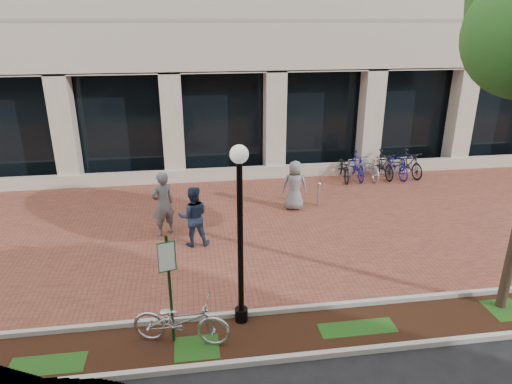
{
  "coord_description": "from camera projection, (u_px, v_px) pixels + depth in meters",
  "views": [
    {
      "loc": [
        -1.36,
        -12.75,
        6.04
      ],
      "look_at": [
        0.41,
        -0.8,
        1.45
      ],
      "focal_mm": 32.0,
      "sensor_mm": 36.0,
      "label": 1
    }
  ],
  "objects": [
    {
      "name": "ground",
      "position": [
        239.0,
        227.0,
        14.12
      ],
      "size": [
        120.0,
        120.0,
        0.0
      ],
      "primitive_type": "plane",
      "color": "black",
      "rests_on": "ground"
    },
    {
      "name": "pedestrian_mid",
      "position": [
        193.0,
        216.0,
        12.74
      ],
      "size": [
        0.86,
        0.68,
        1.75
      ],
      "primitive_type": "imported",
      "rotation": [
        0.0,
        0.0,
        3.16
      ],
      "color": "#1F304E",
      "rests_on": "ground"
    },
    {
      "name": "lamppost",
      "position": [
        240.0,
        227.0,
        8.98
      ],
      "size": [
        0.36,
        0.36,
        3.88
      ],
      "color": "black",
      "rests_on": "ground"
    },
    {
      "name": "bike_rack_cluster",
      "position": [
        376.0,
        165.0,
        18.38
      ],
      "size": [
        3.57,
        1.94,
        1.09
      ],
      "rotation": [
        0.0,
        0.0,
        0.01
      ],
      "color": "black",
      "rests_on": "ground"
    },
    {
      "name": "pedestrian_right",
      "position": [
        295.0,
        186.0,
        15.19
      ],
      "size": [
        0.94,
        0.74,
        1.69
      ],
      "primitive_type": "imported",
      "rotation": [
        0.0,
        0.0,
        2.87
      ],
      "color": "slate",
      "rests_on": "ground"
    },
    {
      "name": "brick_plaza",
      "position": [
        239.0,
        227.0,
        14.12
      ],
      "size": [
        40.0,
        9.0,
        0.01
      ],
      "primitive_type": "cube",
      "color": "brown",
      "rests_on": "ground"
    },
    {
      "name": "bollard",
      "position": [
        319.0,
        194.0,
        15.59
      ],
      "size": [
        0.12,
        0.12,
        0.87
      ],
      "color": "silver",
      "rests_on": "ground"
    },
    {
      "name": "curb_plaza_side",
      "position": [
        262.0,
        312.0,
        9.94
      ],
      "size": [
        40.0,
        0.12,
        0.12
      ],
      "primitive_type": "cube",
      "color": "#B0AFA6",
      "rests_on": "ground"
    },
    {
      "name": "parking_sign",
      "position": [
        169.0,
        276.0,
        8.6
      ],
      "size": [
        0.34,
        0.07,
        2.34
      ],
      "rotation": [
        0.0,
        0.0,
        0.27
      ],
      "color": "#13351B",
      "rests_on": "ground"
    },
    {
      "name": "locked_bicycle",
      "position": [
        181.0,
        320.0,
        8.93
      ],
      "size": [
        2.07,
        1.16,
        1.03
      ],
      "primitive_type": "imported",
      "rotation": [
        0.0,
        0.0,
        1.31
      ],
      "color": "#B8B8BD",
      "rests_on": "ground"
    },
    {
      "name": "planting_strip",
      "position": [
        268.0,
        336.0,
        9.27
      ],
      "size": [
        40.0,
        1.5,
        0.01
      ],
      "primitive_type": "cube",
      "color": "black",
      "rests_on": "ground"
    },
    {
      "name": "pedestrian_left",
      "position": [
        163.0,
        204.0,
        13.35
      ],
      "size": [
        0.85,
        0.76,
        1.95
      ],
      "primitive_type": "imported",
      "rotation": [
        0.0,
        0.0,
        3.66
      ],
      "color": "#5D5D62",
      "rests_on": "ground"
    },
    {
      "name": "curb_street_side",
      "position": [
        275.0,
        359.0,
        8.56
      ],
      "size": [
        40.0,
        0.12,
        0.12
      ],
      "primitive_type": "cube",
      "color": "#B0AFA6",
      "rests_on": "ground"
    }
  ]
}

